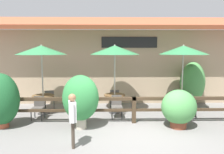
# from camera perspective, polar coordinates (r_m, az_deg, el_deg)

# --- Properties ---
(ground_plane) EXTENTS (60.00, 60.00, 0.00)m
(ground_plane) POSITION_cam_1_polar(r_m,az_deg,el_deg) (7.18, 6.74, -14.49)
(ground_plane) COLOR slate
(building_facade) EXTENTS (14.28, 1.49, 4.23)m
(building_facade) POSITION_cam_1_polar(r_m,az_deg,el_deg) (10.77, 3.89, 4.56)
(building_facade) COLOR tan
(building_facade) RESTS_ON ground
(patio_railing) EXTENTS (10.40, 0.14, 0.95)m
(patio_railing) POSITION_cam_1_polar(r_m,az_deg,el_deg) (7.96, 5.77, -7.06)
(patio_railing) COLOR #3D2D1E
(patio_railing) RESTS_ON ground
(patio_umbrella_near) EXTENTS (2.02, 2.02, 2.85)m
(patio_umbrella_near) POSITION_cam_1_polar(r_m,az_deg,el_deg) (9.27, -17.99, 6.70)
(patio_umbrella_near) COLOR #B7B2A8
(patio_umbrella_near) RESTS_ON ground
(dining_table_near) EXTENTS (0.88, 0.88, 0.78)m
(dining_table_near) POSITION_cam_1_polar(r_m,az_deg,el_deg) (9.49, -17.53, -5.51)
(dining_table_near) COLOR brown
(dining_table_near) RESTS_ON ground
(chair_near_streetside) EXTENTS (0.43, 0.43, 0.87)m
(chair_near_streetside) POSITION_cam_1_polar(r_m,az_deg,el_deg) (8.86, -18.71, -7.32)
(chair_near_streetside) COLOR #514C47
(chair_near_streetside) RESTS_ON ground
(chair_near_wallside) EXTENTS (0.51, 0.51, 0.87)m
(chair_near_wallside) POSITION_cam_1_polar(r_m,az_deg,el_deg) (10.16, -16.04, -5.39)
(chair_near_wallside) COLOR #514C47
(chair_near_wallside) RESTS_ON ground
(patio_umbrella_middle) EXTENTS (2.02, 2.02, 2.85)m
(patio_umbrella_middle) POSITION_cam_1_polar(r_m,az_deg,el_deg) (9.00, 0.71, 7.04)
(patio_umbrella_middle) COLOR #B7B2A8
(patio_umbrella_middle) RESTS_ON ground
(dining_table_middle) EXTENTS (0.88, 0.88, 0.78)m
(dining_table_middle) POSITION_cam_1_polar(r_m,az_deg,el_deg) (9.22, 0.69, -5.54)
(dining_table_middle) COLOR brown
(dining_table_middle) RESTS_ON ground
(chair_middle_streetside) EXTENTS (0.43, 0.43, 0.87)m
(chair_middle_streetside) POSITION_cam_1_polar(r_m,az_deg,el_deg) (8.59, 1.23, -7.39)
(chair_middle_streetside) COLOR #514C47
(chair_middle_streetside) RESTS_ON ground
(chair_middle_wallside) EXTENTS (0.47, 0.47, 0.87)m
(chair_middle_wallside) POSITION_cam_1_polar(r_m,az_deg,el_deg) (9.91, 0.76, -5.43)
(chair_middle_wallside) COLOR #514C47
(chair_middle_wallside) RESTS_ON ground
(patio_umbrella_far) EXTENTS (2.02, 2.02, 2.85)m
(patio_umbrella_far) POSITION_cam_1_polar(r_m,az_deg,el_deg) (9.55, 18.17, 6.69)
(patio_umbrella_far) COLOR #B7B2A8
(patio_umbrella_far) RESTS_ON ground
(dining_table_far) EXTENTS (0.88, 0.88, 0.78)m
(dining_table_far) POSITION_cam_1_polar(r_m,az_deg,el_deg) (9.76, 17.72, -5.17)
(dining_table_far) COLOR brown
(dining_table_far) RESTS_ON ground
(chair_far_streetside) EXTENTS (0.43, 0.43, 0.87)m
(chair_far_streetside) POSITION_cam_1_polar(r_m,az_deg,el_deg) (9.19, 19.41, -6.84)
(chair_far_streetside) COLOR #514C47
(chair_far_streetside) RESTS_ON ground
(chair_far_wallside) EXTENTS (0.44, 0.44, 0.87)m
(chair_far_wallside) POSITION_cam_1_polar(r_m,az_deg,el_deg) (10.41, 16.44, -5.12)
(chair_far_wallside) COLOR #514C47
(chair_far_wallside) RESTS_ON ground
(potted_plant_tall_tropical) EXTENTS (1.17, 1.05, 1.31)m
(potted_plant_tall_tropical) POSITION_cam_1_polar(r_m,az_deg,el_deg) (7.78, 17.05, -7.69)
(potted_plant_tall_tropical) COLOR brown
(potted_plant_tall_tropical) RESTS_ON ground
(potted_plant_corner_fern) EXTENTS (1.21, 1.09, 1.82)m
(potted_plant_corner_fern) POSITION_cam_1_polar(r_m,az_deg,el_deg) (7.36, -8.19, -5.58)
(potted_plant_corner_fern) COLOR #B7AD99
(potted_plant_corner_fern) RESTS_ON ground
(potted_plant_small_flowering) EXTENTS (1.21, 1.09, 1.87)m
(potted_plant_small_flowering) POSITION_cam_1_polar(r_m,az_deg,el_deg) (8.29, -27.04, -5.32)
(potted_plant_small_flowering) COLOR #9E4C33
(potted_plant_small_flowering) RESTS_ON ground
(potted_plant_broad_leaf) EXTENTS (1.15, 1.04, 2.07)m
(potted_plant_broad_leaf) POSITION_cam_1_polar(r_m,az_deg,el_deg) (11.04, 20.27, -1.38)
(potted_plant_broad_leaf) COLOR brown
(potted_plant_broad_leaf) RESTS_ON ground
(pedestrian) EXTENTS (0.27, 0.52, 1.49)m
(pedestrian) POSITION_cam_1_polar(r_m,az_deg,el_deg) (5.99, -10.28, -9.31)
(pedestrian) COLOR #42382D
(pedestrian) RESTS_ON ground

